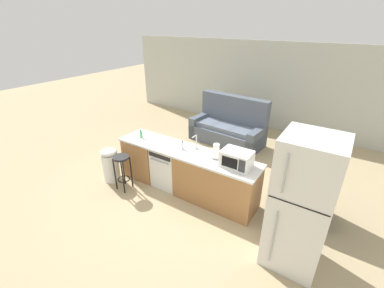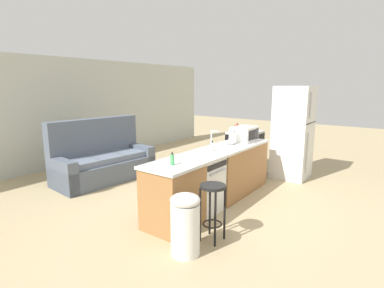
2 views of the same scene
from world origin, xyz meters
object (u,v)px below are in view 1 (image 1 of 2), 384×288
object	(u,v)px
soap_bottle	(182,146)
microwave	(237,159)
dishwasher	(170,166)
dish_soap_bottle	(141,134)
refrigerator	(301,205)
trash_bin	(111,164)
bar_stool	(122,166)
couch	(229,128)
stove_range	(310,194)
paper_towel_roll	(216,152)
kettle	(308,161)

from	to	relation	value
soap_bottle	microwave	bearing A→B (deg)	-0.54
dishwasher	dish_soap_bottle	distance (m)	0.90
refrigerator	trash_bin	distance (m)	3.78
bar_stool	soap_bottle	bearing A→B (deg)	33.17
soap_bottle	couch	distance (m)	2.66
stove_range	bar_stool	size ratio (longest dim) A/B	1.22
dishwasher	paper_towel_roll	bearing A→B (deg)	2.31
dishwasher	bar_stool	world-z (taller)	dishwasher
soap_bottle	paper_towel_roll	bearing A→B (deg)	2.63
microwave	kettle	xyz separation A→B (m)	(0.99, 0.68, -0.05)
dish_soap_bottle	bar_stool	xyz separation A→B (m)	(0.03, -0.62, -0.44)
soap_bottle	trash_bin	xyz separation A→B (m)	(-1.46, -0.58, -0.59)
soap_bottle	kettle	world-z (taller)	kettle
microwave	trash_bin	size ratio (longest dim) A/B	0.68
paper_towel_roll	dish_soap_bottle	xyz separation A→B (m)	(-1.74, -0.06, -0.07)
kettle	couch	size ratio (longest dim) A/B	0.10
couch	dishwasher	bearing A→B (deg)	-91.90
couch	stove_range	bearing A→B (deg)	-39.11
stove_range	dish_soap_bottle	bearing A→B (deg)	-170.22
microwave	kettle	world-z (taller)	microwave
paper_towel_roll	soap_bottle	xyz separation A→B (m)	(-0.71, -0.03, -0.07)
dish_soap_bottle	kettle	xyz separation A→B (m)	(3.14, 0.70, 0.01)
dishwasher	kettle	distance (m)	2.59
paper_towel_roll	trash_bin	bearing A→B (deg)	-164.32
dish_soap_bottle	paper_towel_roll	bearing A→B (deg)	2.08
stove_range	microwave	world-z (taller)	microwave
refrigerator	kettle	world-z (taller)	refrigerator
dishwasher	paper_towel_roll	size ratio (longest dim) A/B	2.98
stove_range	kettle	xyz separation A→B (m)	(-0.17, 0.13, 0.53)
stove_range	soap_bottle	size ratio (longest dim) A/B	5.11
microwave	bar_stool	world-z (taller)	microwave
dishwasher	trash_bin	xyz separation A→B (m)	(-1.13, -0.57, -0.04)
bar_stool	trash_bin	size ratio (longest dim) A/B	1.00
dishwasher	stove_range	distance (m)	2.66
microwave	paper_towel_roll	distance (m)	0.41
soap_bottle	dish_soap_bottle	world-z (taller)	same
dishwasher	stove_range	xyz separation A→B (m)	(2.60, 0.55, 0.03)
soap_bottle	trash_bin	world-z (taller)	soap_bottle
dishwasher	bar_stool	size ratio (longest dim) A/B	1.14
paper_towel_roll	bar_stool	distance (m)	1.91
microwave	refrigerator	bearing A→B (deg)	-25.35
refrigerator	dish_soap_bottle	world-z (taller)	refrigerator
trash_bin	microwave	bearing A→B (deg)	12.37
dishwasher	dish_soap_bottle	size ratio (longest dim) A/B	4.77
microwave	trash_bin	world-z (taller)	microwave
soap_bottle	kettle	bearing A→B (deg)	17.62
bar_stool	couch	distance (m)	3.33
soap_bottle	bar_stool	size ratio (longest dim) A/B	0.24
paper_towel_roll	dish_soap_bottle	world-z (taller)	paper_towel_roll
kettle	bar_stool	world-z (taller)	kettle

